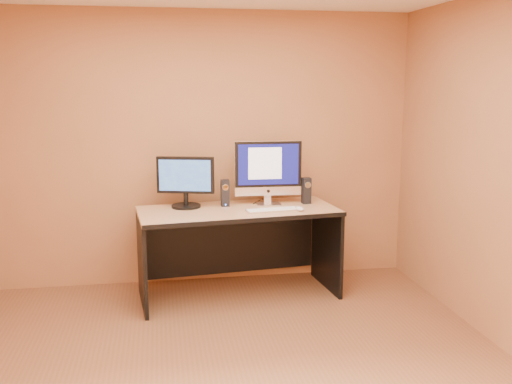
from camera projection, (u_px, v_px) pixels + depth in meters
floor at (234, 378)px, 3.78m from camera, size 4.00×4.00×0.00m
walls at (233, 186)px, 3.54m from camera, size 4.00×4.00×2.60m
desk at (238, 253)px, 5.18m from camera, size 1.83×0.95×0.81m
imac at (269, 172)px, 5.24m from camera, size 0.64×0.25×0.61m
second_monitor at (186, 182)px, 5.13m from camera, size 0.58×0.39×0.46m
speaker_left at (225, 193)px, 5.21m from camera, size 0.08×0.08×0.24m
speaker_right at (306, 191)px, 5.32m from camera, size 0.08×0.09×0.24m
keyboard at (273, 210)px, 5.03m from camera, size 0.48×0.18×0.02m
mouse at (299, 208)px, 5.04m from camera, size 0.09×0.13×0.04m
cable_a at (270, 201)px, 5.43m from camera, size 0.12×0.22×0.01m
cable_b at (257, 202)px, 5.40m from camera, size 0.11×0.18×0.01m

